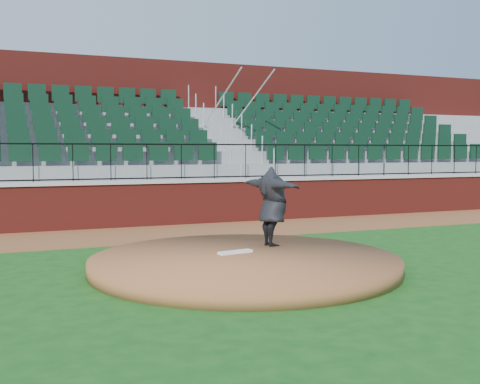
% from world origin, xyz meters
% --- Properties ---
extents(ground, '(90.00, 90.00, 0.00)m').
position_xyz_m(ground, '(0.00, 0.00, 0.00)').
color(ground, '#154A15').
rests_on(ground, ground).
extents(warning_track, '(34.00, 3.20, 0.01)m').
position_xyz_m(warning_track, '(0.00, 5.40, 0.01)').
color(warning_track, brown).
rests_on(warning_track, ground).
extents(field_wall, '(34.00, 0.35, 1.20)m').
position_xyz_m(field_wall, '(0.00, 7.00, 0.60)').
color(field_wall, maroon).
rests_on(field_wall, ground).
extents(wall_cap, '(34.00, 0.45, 0.10)m').
position_xyz_m(wall_cap, '(0.00, 7.00, 1.25)').
color(wall_cap, '#B7B7B7').
rests_on(wall_cap, field_wall).
extents(wall_railing, '(34.00, 0.05, 1.00)m').
position_xyz_m(wall_railing, '(0.00, 7.00, 1.80)').
color(wall_railing, black).
rests_on(wall_railing, wall_cap).
extents(seating_stands, '(34.00, 5.10, 4.60)m').
position_xyz_m(seating_stands, '(0.00, 9.72, 2.30)').
color(seating_stands, gray).
rests_on(seating_stands, ground).
extents(concourse_wall, '(34.00, 0.50, 5.50)m').
position_xyz_m(concourse_wall, '(0.00, 12.52, 2.75)').
color(concourse_wall, maroon).
rests_on(concourse_wall, ground).
extents(pitchers_mound, '(5.47, 5.47, 0.25)m').
position_xyz_m(pitchers_mound, '(-0.43, 0.28, 0.12)').
color(pitchers_mound, brown).
rests_on(pitchers_mound, ground).
extents(pitching_rubber, '(0.69, 0.28, 0.04)m').
position_xyz_m(pitching_rubber, '(-0.47, 0.61, 0.27)').
color(pitching_rubber, white).
rests_on(pitching_rubber, pitchers_mound).
extents(pitcher, '(0.73, 1.96, 1.55)m').
position_xyz_m(pitcher, '(0.53, 1.12, 1.03)').
color(pitcher, black).
rests_on(pitcher, pitchers_mound).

